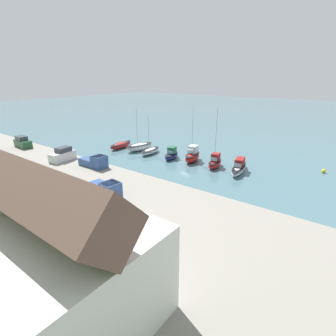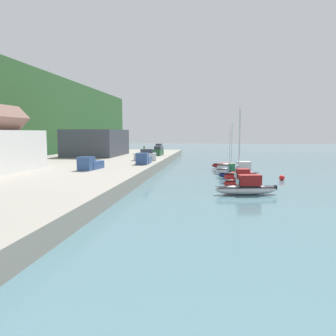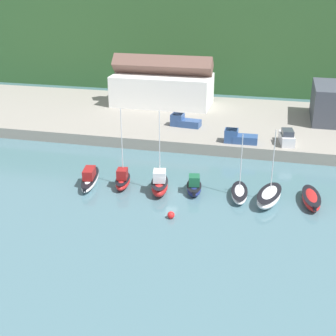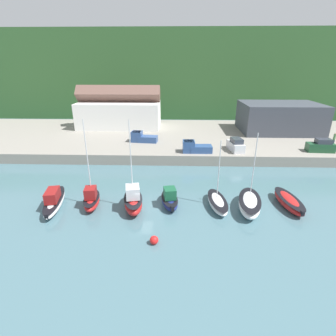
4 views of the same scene
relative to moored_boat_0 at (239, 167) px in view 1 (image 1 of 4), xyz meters
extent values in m
plane|color=#476B75|center=(9.78, -0.05, -0.80)|extent=(320.00, 320.00, 0.00)
cube|color=gray|center=(9.78, 27.42, 0.04)|extent=(106.20, 28.24, 1.67)
cube|color=white|center=(0.86, 33.25, 3.65)|extent=(17.91, 8.80, 5.56)
cube|color=brown|center=(0.86, 33.25, 8.25)|extent=(18.27, 3.64, 3.64)
ellipsoid|color=silver|center=(-0.01, 0.08, -0.26)|extent=(2.94, 7.18, 1.07)
ellipsoid|color=black|center=(-0.01, 0.08, 0.11)|extent=(3.03, 7.33, 0.12)
cube|color=maroon|center=(0.05, -0.27, 0.85)|extent=(1.68, 2.64, 1.17)
cube|color=#8CA5B2|center=(-0.21, 1.08, 0.68)|extent=(1.11, 0.31, 0.58)
cube|color=black|center=(0.61, -3.19, -0.05)|extent=(0.41, 0.34, 0.56)
ellipsoid|color=red|center=(4.17, 0.33, -0.19)|extent=(2.22, 4.51, 1.22)
ellipsoid|color=black|center=(4.17, 0.33, 0.24)|extent=(2.29, 4.61, 0.12)
cube|color=maroon|center=(4.20, 0.11, 1.03)|extent=(1.41, 1.67, 1.20)
cube|color=#8CA5B2|center=(4.07, 1.01, 0.85)|extent=(1.09, 0.26, 0.60)
cylinder|color=silver|center=(4.12, 0.65, 4.78)|extent=(0.10, 0.10, 8.70)
ellipsoid|color=red|center=(8.98, -0.18, 0.02)|extent=(2.84, 5.24, 1.62)
ellipsoid|color=black|center=(8.98, -0.18, 0.58)|extent=(2.94, 5.36, 0.12)
cube|color=silver|center=(9.03, -0.43, 1.48)|extent=(1.75, 1.98, 1.31)
cube|color=#8CA5B2|center=(8.83, 0.57, 1.28)|extent=(1.30, 0.35, 0.65)
cylinder|color=silver|center=(8.91, 0.18, 5.02)|extent=(0.10, 0.10, 8.39)
ellipsoid|color=navy|center=(12.97, 0.81, -0.25)|extent=(2.48, 4.52, 1.08)
ellipsoid|color=black|center=(12.97, 0.81, 0.12)|extent=(2.56, 4.62, 0.12)
cube|color=#195638|center=(13.01, 0.60, 0.87)|extent=(1.54, 1.71, 1.17)
cube|color=#8CA5B2|center=(12.84, 1.48, 0.70)|extent=(1.15, 0.31, 0.59)
cube|color=black|center=(13.35, -1.19, -0.04)|extent=(0.41, 0.34, 0.56)
ellipsoid|color=white|center=(18.39, 0.62, -0.27)|extent=(2.37, 5.66, 1.05)
ellipsoid|color=black|center=(18.39, 0.62, 0.09)|extent=(2.46, 5.77, 0.12)
cylinder|color=silver|center=(18.34, 1.03, 3.58)|extent=(0.10, 0.10, 6.65)
ellipsoid|color=white|center=(21.81, 0.07, -0.05)|extent=(3.51, 6.43, 1.49)
ellipsoid|color=black|center=(21.81, 0.07, 0.48)|extent=(3.62, 6.57, 0.12)
cylinder|color=silver|center=(21.91, 0.51, 4.28)|extent=(0.10, 0.10, 7.16)
ellipsoid|color=red|center=(26.48, 0.99, -0.21)|extent=(2.43, 6.13, 1.17)
ellipsoid|color=black|center=(26.48, 0.99, 0.20)|extent=(2.52, 6.26, 0.12)
cube|color=black|center=(26.74, -1.84, 0.02)|extent=(0.38, 0.31, 0.56)
cube|color=#1E4C2D|center=(37.26, 16.29, 1.57)|extent=(4.30, 2.04, 1.40)
cube|color=#333842|center=(37.58, 16.27, 2.65)|extent=(2.39, 1.66, 0.76)
cube|color=silver|center=(23.50, 16.50, 1.57)|extent=(2.39, 4.42, 1.40)
cube|color=#333842|center=(23.55, 16.18, 2.65)|extent=(1.85, 2.51, 0.76)
cube|color=#2D4C84|center=(17.71, 15.39, 1.42)|extent=(3.56, 2.08, 1.10)
cube|color=#2D4C84|center=(15.68, 15.34, 1.82)|extent=(1.93, 1.94, 1.90)
cube|color=#2D333D|center=(15.68, 15.34, 2.52)|extent=(1.66, 1.84, 0.50)
cube|color=#2D4C84|center=(8.39, 21.10, 1.42)|extent=(3.70, 2.35, 1.10)
cube|color=#2D4C84|center=(6.38, 21.30, 1.82)|extent=(2.07, 2.08, 1.90)
cube|color=#2D333D|center=(6.38, 21.30, 2.52)|extent=(1.80, 1.96, 0.50)
sphere|color=red|center=(11.77, -6.15, -0.40)|extent=(0.79, 0.79, 0.79)
sphere|color=yellow|center=(-11.09, -7.80, -0.47)|extent=(0.65, 0.65, 0.65)
camera|label=1|loc=(-14.83, 38.84, 13.88)|focal=28.00mm
camera|label=2|loc=(-37.01, 3.91, 6.14)|focal=35.00mm
camera|label=3|loc=(21.82, -49.24, 23.48)|focal=50.00mm
camera|label=4|loc=(13.64, -25.53, 14.35)|focal=28.00mm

